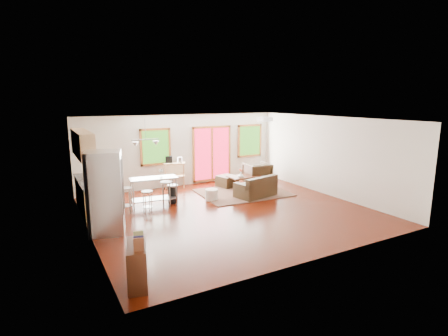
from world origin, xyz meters
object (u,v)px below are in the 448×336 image
refrigerator (106,193)px  island (154,187)px  armchair (257,173)px  kitchen_cart (174,166)px  ottoman (227,181)px  rug (243,193)px  loveseat (256,189)px  coffee_table (244,178)px

refrigerator → island: (1.61, 1.50, -0.38)m
armchair → kitchen_cart: 3.08m
armchair → ottoman: (-1.17, 0.21, -0.24)m
rug → armchair: armchair is taller
refrigerator → armchair: bearing=36.7°
loveseat → coffee_table: size_ratio=1.31×
island → coffee_table: bearing=9.5°
rug → kitchen_cart: bearing=133.2°
rug → refrigerator: (-4.72, -1.51, 0.97)m
ottoman → refrigerator: 5.34m
island → kitchen_cart: 2.32m
coffee_table → island: 3.55m
rug → kitchen_cart: 2.69m
loveseat → ottoman: bearing=84.3°
island → refrigerator: bearing=-137.1°
rug → coffee_table: coffee_table is taller
loveseat → coffee_table: 1.24m
coffee_table → ottoman: 0.65m
refrigerator → coffee_table: bearing=37.3°
loveseat → ottoman: size_ratio=2.34×
loveseat → ottoman: 1.64m
ottoman → loveseat: bearing=-83.4°
armchair → island: bearing=16.8°
coffee_table → rug: bearing=-124.1°
refrigerator → island: 2.24m
island → kitchen_cart: bearing=54.6°
island → kitchen_cart: size_ratio=1.25×
ottoman → refrigerator: refrigerator is taller
coffee_table → refrigerator: refrigerator is taller
refrigerator → kitchen_cart: bearing=64.0°
rug → loveseat: bearing=-79.0°
rug → island: (-3.10, -0.01, 0.59)m
armchair → island: (-4.20, -0.80, 0.15)m
armchair → island: 4.28m
armchair → refrigerator: refrigerator is taller
coffee_table → ottoman: bearing=137.2°
ottoman → kitchen_cart: (-1.69, 0.88, 0.58)m
rug → island: bearing=-179.8°
refrigerator → kitchen_cart: 4.50m
ottoman → island: size_ratio=0.43×
armchair → kitchen_cart: size_ratio=0.79×
kitchen_cart → refrigerator: bearing=-131.1°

